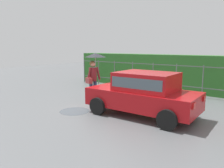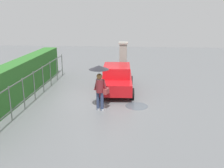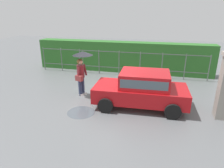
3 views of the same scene
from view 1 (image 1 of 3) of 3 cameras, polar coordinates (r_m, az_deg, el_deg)
name	(u,v)px [view 1 (image 1 of 3)]	position (r m, az deg, el deg)	size (l,w,h in m)	color
ground_plane	(119,104)	(9.13, 1.77, -5.14)	(40.00, 40.00, 0.00)	slate
car	(144,92)	(7.53, 8.13, -2.09)	(3.79, 1.98, 1.48)	#B71116
pedestrian	(94,67)	(9.54, -4.65, 4.40)	(0.90, 0.91, 2.06)	#2D3856
fence_section	(153,76)	(11.86, 10.42, 2.14)	(10.19, 0.05, 1.50)	#59605B
hedge_row	(161,72)	(12.66, 12.38, 3.08)	(11.14, 0.90, 1.90)	#2D6B28
puddle_near	(75,111)	(8.24, -9.56, -6.88)	(1.09, 1.09, 0.00)	#4C545B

